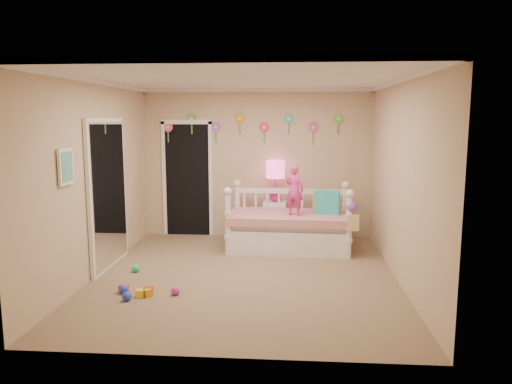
# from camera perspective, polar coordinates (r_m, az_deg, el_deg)

# --- Properties ---
(floor) EXTENTS (4.00, 4.50, 0.01)m
(floor) POSITION_cam_1_polar(r_m,az_deg,el_deg) (6.60, -1.27, -9.84)
(floor) COLOR #7F684C
(floor) RESTS_ON ground
(ceiling) EXTENTS (4.00, 4.50, 0.01)m
(ceiling) POSITION_cam_1_polar(r_m,az_deg,el_deg) (6.28, -1.35, 13.28)
(ceiling) COLOR white
(ceiling) RESTS_ON floor
(back_wall) EXTENTS (4.00, 0.01, 2.60)m
(back_wall) POSITION_cam_1_polar(r_m,az_deg,el_deg) (8.54, 0.14, 3.35)
(back_wall) COLOR tan
(back_wall) RESTS_ON floor
(left_wall) EXTENTS (0.01, 4.50, 2.60)m
(left_wall) POSITION_cam_1_polar(r_m,az_deg,el_deg) (6.80, -18.34, 1.51)
(left_wall) COLOR tan
(left_wall) RESTS_ON floor
(right_wall) EXTENTS (0.01, 4.50, 2.60)m
(right_wall) POSITION_cam_1_polar(r_m,az_deg,el_deg) (6.43, 16.73, 1.20)
(right_wall) COLOR tan
(right_wall) RESTS_ON floor
(crown_molding) EXTENTS (4.00, 4.50, 0.06)m
(crown_molding) POSITION_cam_1_polar(r_m,az_deg,el_deg) (6.27, -1.35, 13.01)
(crown_molding) COLOR white
(crown_molding) RESTS_ON ceiling
(daybed) EXTENTS (1.99, 1.13, 1.05)m
(daybed) POSITION_cam_1_polar(r_m,az_deg,el_deg) (7.80, 3.91, -2.93)
(daybed) COLOR white
(daybed) RESTS_ON floor
(pillow_turquoise) EXTENTS (0.40, 0.20, 0.38)m
(pillow_turquoise) POSITION_cam_1_polar(r_m,az_deg,el_deg) (7.74, 8.39, -1.21)
(pillow_turquoise) COLOR teal
(pillow_turquoise) RESTS_ON daybed
(pillow_lime) EXTENTS (0.38, 0.16, 0.35)m
(pillow_lime) POSITION_cam_1_polar(r_m,az_deg,el_deg) (7.88, 8.17, -1.14)
(pillow_lime) COLOR #A9DE43
(pillow_lime) RESTS_ON daybed
(child) EXTENTS (0.34, 0.28, 0.80)m
(child) POSITION_cam_1_polar(r_m,az_deg,el_deg) (7.57, 4.55, 0.24)
(child) COLOR #ED3593
(child) RESTS_ON daybed
(nightstand) EXTENTS (0.42, 0.34, 0.66)m
(nightstand) POSITION_cam_1_polar(r_m,az_deg,el_deg) (8.49, 2.27, -3.31)
(nightstand) COLOR white
(nightstand) RESTS_ON floor
(table_lamp) EXTENTS (0.32, 0.32, 0.71)m
(table_lamp) POSITION_cam_1_polar(r_m,az_deg,el_deg) (8.36, 2.30, 2.08)
(table_lamp) COLOR #E11E91
(table_lamp) RESTS_ON nightstand
(closet_doorway) EXTENTS (0.90, 0.04, 2.07)m
(closet_doorway) POSITION_cam_1_polar(r_m,az_deg,el_deg) (8.73, -8.08, 1.63)
(closet_doorway) COLOR black
(closet_doorway) RESTS_ON back_wall
(flower_decals) EXTENTS (3.40, 0.02, 0.50)m
(flower_decals) POSITION_cam_1_polar(r_m,az_deg,el_deg) (8.50, -0.47, 7.64)
(flower_decals) COLOR #B2668C
(flower_decals) RESTS_ON back_wall
(mirror_closet) EXTENTS (0.07, 1.30, 2.10)m
(mirror_closet) POSITION_cam_1_polar(r_m,az_deg,el_deg) (7.09, -17.03, -0.18)
(mirror_closet) COLOR white
(mirror_closet) RESTS_ON left_wall
(wall_picture) EXTENTS (0.05, 0.34, 0.42)m
(wall_picture) POSITION_cam_1_polar(r_m,az_deg,el_deg) (5.94, -21.49, 2.80)
(wall_picture) COLOR white
(wall_picture) RESTS_ON left_wall
(hanging_bag) EXTENTS (0.20, 0.16, 0.36)m
(hanging_bag) POSITION_cam_1_polar(r_m,az_deg,el_deg) (7.33, 11.17, -2.93)
(hanging_bag) COLOR beige
(hanging_bag) RESTS_ON daybed
(toy_scatter) EXTENTS (1.19, 1.49, 0.11)m
(toy_scatter) POSITION_cam_1_polar(r_m,az_deg,el_deg) (6.38, -12.16, -10.18)
(toy_scatter) COLOR #996666
(toy_scatter) RESTS_ON floor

